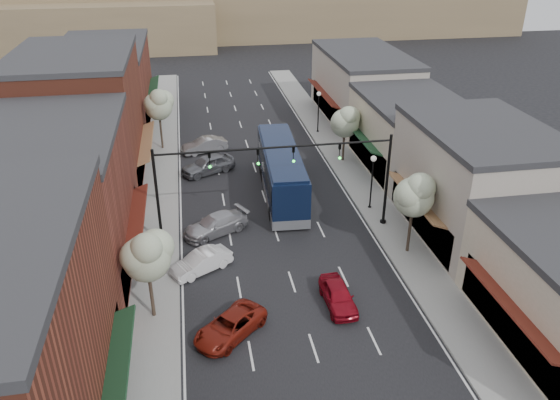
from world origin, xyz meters
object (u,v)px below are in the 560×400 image
tree_left_far (159,104)px  tree_right_near (415,194)px  signal_mast_right (356,169)px  parked_car_c (216,224)px  coach_bus (281,171)px  lamp_post_near (372,173)px  parked_car_b (201,262)px  parked_car_a (230,326)px  tree_left_near (147,254)px  red_hatchback (338,295)px  lamp_post_far (319,105)px  signal_mast_left (192,181)px  tree_right_far (346,121)px  parked_car_e (204,145)px  parked_car_d (208,164)px

tree_left_far → tree_right_near: bearing=-53.0°
signal_mast_right → parked_car_c: 10.63m
signal_mast_right → coach_bus: size_ratio=0.64×
tree_left_far → lamp_post_near: bearing=-43.9°
lamp_post_near → parked_car_b: 14.87m
tree_right_near → parked_car_a: 14.50m
tree_left_near → red_hatchback: bearing=-3.4°
red_hatchback → signal_mast_right: bearing=66.8°
lamp_post_far → parked_car_c: size_ratio=0.92×
signal_mast_left → lamp_post_near: size_ratio=1.85×
lamp_post_far → parked_car_b: size_ratio=1.10×
tree_left_near → parked_car_c: tree_left_near is taller
tree_right_far → tree_left_far: 17.66m
tree_left_far → parked_car_c: (4.03, -17.14, -3.90)m
parked_car_b → parked_car_e: size_ratio=0.93×
lamp_post_far → parked_car_b: bearing=-119.1°
tree_right_near → parked_car_e: size_ratio=1.37×
tree_right_far → parked_car_b: (-13.80, -15.78, -3.33)m
red_hatchback → parked_car_a: red_hatchback is taller
signal_mast_right → parked_car_a: bearing=-133.8°
parked_car_b → coach_bus: bearing=115.5°
signal_mast_left → tree_left_far: 18.14m
signal_mast_right → red_hatchback: 10.13m
coach_bus → tree_left_far: bearing=133.1°
tree_right_far → tree_left_far: bearing=160.1°
tree_left_near → tree_right_near: bearing=13.5°
tree_left_near → signal_mast_right: bearing=30.1°
tree_left_near → parked_car_c: 10.35m
lamp_post_near → coach_bus: (-6.33, 3.81, -0.98)m
coach_bus → tree_right_far: bearing=42.5°
lamp_post_far → tree_left_far: bearing=-172.7°
lamp_post_far → signal_mast_right: bearing=-96.2°
lamp_post_far → coach_bus: 15.11m
lamp_post_far → parked_car_c: (-12.02, -19.20, -2.30)m
tree_right_near → lamp_post_near: size_ratio=1.34×
lamp_post_far → parked_car_c: lamp_post_far is taller
lamp_post_far → parked_car_a: bearing=-111.6°
tree_right_far → parked_car_a: (-12.55, -22.18, -3.38)m
tree_left_far → red_hatchback: bearing=-68.6°
lamp_post_far → parked_car_a: (-12.00, -30.24, -2.39)m
red_hatchback → parked_car_c: parked_car_c is taller
tree_left_far → parked_car_a: bearing=-81.8°
lamp_post_near → lamp_post_far: size_ratio=1.00×
lamp_post_near → coach_bus: bearing=149.0°
parked_car_e → lamp_post_near: bearing=24.3°
tree_left_near → parked_car_d: bearing=78.3°
parked_car_a → parked_car_e: 26.73m
coach_bus → parked_car_c: size_ratio=2.66×
tree_right_far → lamp_post_near: tree_right_far is taller
red_hatchback → parked_car_e: (-6.46, 25.17, 0.05)m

